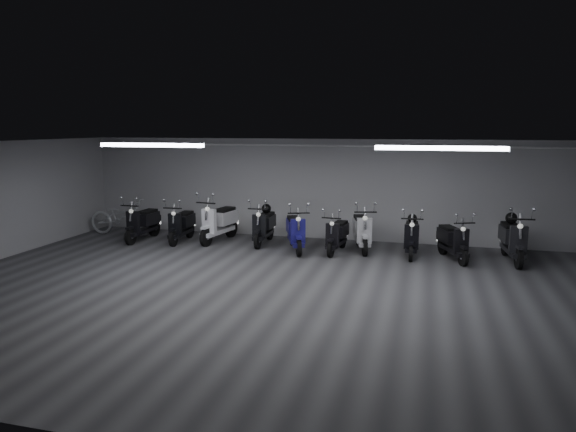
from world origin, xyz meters
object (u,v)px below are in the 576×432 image
(scooter_6, at_px, (362,224))
(scooter_9, at_px, (513,233))
(scooter_3, at_px, (264,220))
(helmet_0, at_px, (511,218))
(scooter_5, at_px, (337,229))
(scooter_8, at_px, (453,235))
(bicycle, at_px, (121,213))
(helmet_1, at_px, (266,208))
(helmet_2, at_px, (412,218))
(scooter_1, at_px, (181,219))
(scooter_4, at_px, (296,225))
(scooter_7, at_px, (412,231))
(scooter_2, at_px, (219,216))
(scooter_0, at_px, (142,217))

(scooter_6, bearing_deg, scooter_9, -18.28)
(scooter_3, bearing_deg, helmet_0, -1.54)
(scooter_3, height_order, scooter_5, scooter_3)
(scooter_8, bearing_deg, scooter_3, 152.75)
(scooter_5, distance_m, scooter_6, 0.70)
(bicycle, bearing_deg, scooter_6, -90.95)
(scooter_6, xyz_separation_m, bicycle, (-7.03, 0.13, -0.04))
(helmet_1, distance_m, helmet_2, 3.89)
(scooter_1, bearing_deg, scooter_3, 4.86)
(scooter_5, distance_m, bicycle, 6.48)
(scooter_9, relative_size, helmet_2, 8.17)
(scooter_4, distance_m, scooter_7, 2.88)
(helmet_1, bearing_deg, scooter_6, -5.99)
(scooter_2, relative_size, helmet_1, 7.40)
(scooter_5, bearing_deg, helmet_0, 12.11)
(scooter_9, bearing_deg, scooter_1, 175.15)
(scooter_9, bearing_deg, helmet_0, 90.00)
(scooter_3, relative_size, bicycle, 0.88)
(scooter_3, height_order, scooter_7, scooter_3)
(scooter_2, relative_size, scooter_3, 1.11)
(scooter_4, xyz_separation_m, scooter_8, (3.83, 0.07, -0.05))
(scooter_5, bearing_deg, scooter_4, -168.32)
(scooter_0, xyz_separation_m, scooter_7, (7.27, 0.15, -0.03))
(scooter_3, relative_size, scooter_7, 1.03)
(scooter_3, distance_m, bicycle, 4.40)
(scooter_3, height_order, scooter_4, scooter_4)
(scooter_6, height_order, helmet_1, scooter_6)
(scooter_4, bearing_deg, bicycle, 151.65)
(scooter_1, relative_size, scooter_9, 0.91)
(scooter_8, bearing_deg, scooter_4, 159.20)
(scooter_9, bearing_deg, scooter_6, 170.78)
(scooter_1, bearing_deg, scooter_9, -3.22)
(scooter_0, xyz_separation_m, scooter_2, (2.10, 0.42, 0.06))
(bicycle, bearing_deg, scooter_2, -92.09)
(scooter_8, bearing_deg, scooter_1, 157.15)
(scooter_4, height_order, scooter_6, scooter_6)
(scooter_0, xyz_separation_m, scooter_1, (1.13, 0.11, -0.02))
(bicycle, bearing_deg, helmet_1, -87.97)
(bicycle, bearing_deg, scooter_7, -92.60)
(scooter_2, bearing_deg, scooter_5, 2.51)
(scooter_0, xyz_separation_m, helmet_0, (9.54, 0.42, 0.34))
(scooter_4, height_order, helmet_0, scooter_4)
(scooter_3, distance_m, helmet_2, 3.88)
(scooter_2, height_order, helmet_1, scooter_2)
(scooter_4, height_order, scooter_5, scooter_4)
(scooter_3, bearing_deg, scooter_4, -28.90)
(scooter_7, distance_m, helmet_2, 0.36)
(scooter_5, bearing_deg, scooter_6, 41.11)
(scooter_2, distance_m, bicycle, 3.12)
(scooter_1, xyz_separation_m, helmet_0, (8.41, 0.31, 0.37))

